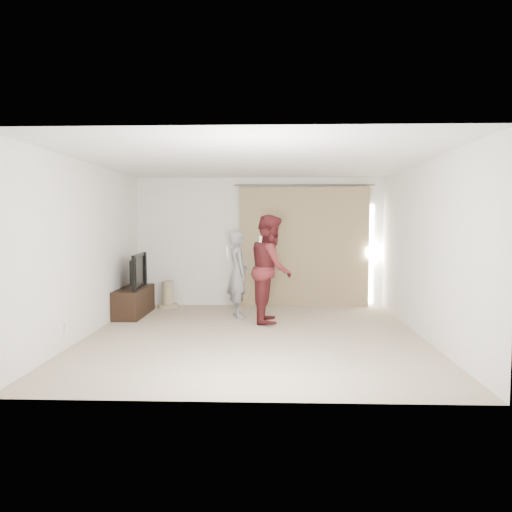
{
  "coord_description": "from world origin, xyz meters",
  "views": [
    {
      "loc": [
        0.29,
        -7.38,
        1.72
      ],
      "look_at": [
        -0.01,
        1.2,
        1.12
      ],
      "focal_mm": 35.0,
      "sensor_mm": 36.0,
      "label": 1
    }
  ],
  "objects_px": {
    "tv_console": "(134,301)",
    "person_man": "(238,273)",
    "tv": "(133,271)",
    "person_woman": "(271,269)"
  },
  "relations": [
    {
      "from": "tv",
      "to": "person_woman",
      "type": "distance_m",
      "value": 2.57
    },
    {
      "from": "tv_console",
      "to": "person_woman",
      "type": "xyz_separation_m",
      "value": [
        2.52,
        -0.52,
        0.66
      ]
    },
    {
      "from": "tv",
      "to": "person_man",
      "type": "relative_size",
      "value": 0.7
    },
    {
      "from": "tv_console",
      "to": "person_man",
      "type": "distance_m",
      "value": 1.99
    },
    {
      "from": "tv_console",
      "to": "person_woman",
      "type": "distance_m",
      "value": 2.65
    },
    {
      "from": "tv",
      "to": "person_man",
      "type": "bearing_deg",
      "value": -95.03
    },
    {
      "from": "tv_console",
      "to": "person_man",
      "type": "xyz_separation_m",
      "value": [
        1.92,
        -0.04,
        0.53
      ]
    },
    {
      "from": "tv",
      "to": "person_woman",
      "type": "relative_size",
      "value": 0.6
    },
    {
      "from": "tv_console",
      "to": "tv",
      "type": "relative_size",
      "value": 1.2
    },
    {
      "from": "tv",
      "to": "person_man",
      "type": "height_order",
      "value": "person_man"
    }
  ]
}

